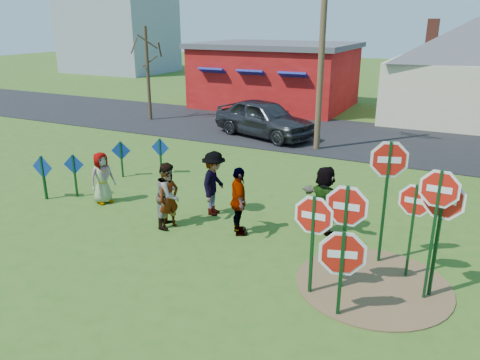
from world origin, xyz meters
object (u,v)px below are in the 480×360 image
object	(u,v)px
stop_sign_b	(388,172)
stop_sign_c	(437,206)
suv	(264,118)
stop_sign_d	(414,208)
stop_sign_a	(313,224)
person_b	(169,199)
person_a	(102,178)
utility_pole	(322,47)

from	to	relation	value
stop_sign_b	stop_sign_c	distance (m)	1.58
stop_sign_b	suv	distance (m)	12.22
stop_sign_b	stop_sign_d	distance (m)	0.96
stop_sign_a	person_b	world-z (taller)	stop_sign_a
stop_sign_b	suv	world-z (taller)	stop_sign_b
person_a	suv	world-z (taller)	suv
person_b	suv	xyz separation A→B (m)	(-1.79, 10.36, 0.11)
stop_sign_a	stop_sign_d	bearing A→B (deg)	42.87
stop_sign_b	stop_sign_d	bearing A→B (deg)	-49.59
person_b	suv	world-z (taller)	suv
stop_sign_d	suv	world-z (taller)	stop_sign_d
suv	stop_sign_a	bearing A→B (deg)	-133.94
utility_pole	person_a	bearing A→B (deg)	-114.16
person_a	person_b	bearing A→B (deg)	-83.78
person_a	person_b	distance (m)	2.85
stop_sign_a	stop_sign_d	xyz separation A→B (m)	(1.66, 1.53, 0.07)
stop_sign_a	stop_sign_b	world-z (taller)	stop_sign_b
person_a	stop_sign_c	bearing A→B (deg)	-79.20
stop_sign_a	utility_pole	bearing A→B (deg)	107.05
stop_sign_d	utility_pole	bearing A→B (deg)	122.52
stop_sign_a	stop_sign_c	distance (m)	2.30
stop_sign_c	person_a	size ratio (longest dim) A/B	1.79
stop_sign_d	person_b	world-z (taller)	stop_sign_d
stop_sign_c	person_b	distance (m)	6.60
stop_sign_a	stop_sign_b	size ratio (longest dim) A/B	0.75
utility_pole	stop_sign_a	bearing A→B (deg)	-73.14
stop_sign_b	person_b	bearing A→B (deg)	167.18
stop_sign_b	stop_sign_d	world-z (taller)	stop_sign_b
person_b	suv	bearing A→B (deg)	33.02
stop_sign_b	utility_pole	bearing A→B (deg)	97.36
suv	stop_sign_b	bearing A→B (deg)	-125.49
person_b	utility_pole	size ratio (longest dim) A/B	0.20
stop_sign_a	person_a	xyz separation A→B (m)	(-7.15, 1.98, -0.74)
stop_sign_c	person_b	xyz separation A→B (m)	(-6.47, 0.59, -1.20)
stop_sign_c	stop_sign_a	bearing A→B (deg)	-155.68
person_a	utility_pole	xyz separation A→B (m)	(3.91, 8.72, 3.44)
stop_sign_d	suv	size ratio (longest dim) A/B	0.44
stop_sign_c	suv	xyz separation A→B (m)	(-8.25, 10.95, -1.09)
stop_sign_d	suv	distance (m)	12.88
stop_sign_c	stop_sign_d	world-z (taller)	stop_sign_c
person_b	stop_sign_d	bearing A→B (deg)	-65.43
stop_sign_a	stop_sign_c	xyz separation A→B (m)	(2.10, 0.80, 0.47)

